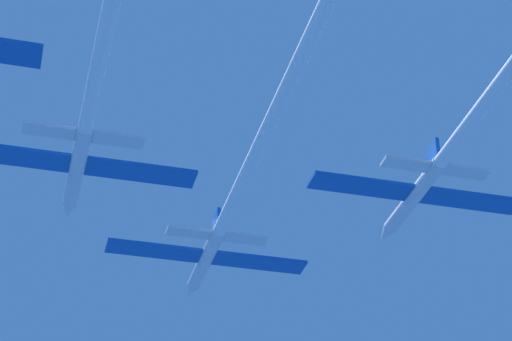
{
  "coord_description": "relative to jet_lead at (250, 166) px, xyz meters",
  "views": [
    {
      "loc": [
        -15.17,
        -73.13,
        -38.03
      ],
      "look_at": [
        0.01,
        -13.63,
        -0.27
      ],
      "focal_mm": 74.09,
      "sensor_mm": 36.0,
      "label": 1
    }
  ],
  "objects": [
    {
      "name": "jet_lead",
      "position": [
        0.0,
        0.0,
        0.0
      ],
      "size": [
        16.0,
        50.85,
        2.65
      ],
      "color": "silver"
    },
    {
      "name": "jet_left_wing",
      "position": [
        -11.47,
        -12.79,
        -0.62
      ],
      "size": [
        16.0,
        51.75,
        2.65
      ],
      "color": "silver"
    },
    {
      "name": "jet_right_wing",
      "position": [
        12.88,
        -9.17,
        0.68
      ],
      "size": [
        16.0,
        43.74,
        2.65
      ],
      "color": "silver"
    }
  ]
}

